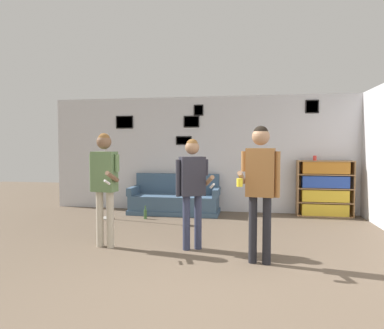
{
  "coord_description": "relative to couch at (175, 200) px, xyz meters",
  "views": [
    {
      "loc": [
        0.57,
        -3.28,
        1.53
      ],
      "look_at": [
        -0.37,
        2.36,
        1.23
      ],
      "focal_mm": 32.0,
      "sensor_mm": 36.0,
      "label": 1
    }
  ],
  "objects": [
    {
      "name": "ground_plane",
      "position": [
        1.1,
        -4.34,
        -0.29
      ],
      "size": [
        20.0,
        20.0,
        0.0
      ],
      "primitive_type": "plane",
      "color": "brown"
    },
    {
      "name": "wall_back",
      "position": [
        1.09,
        0.42,
        1.07
      ],
      "size": [
        8.41,
        0.08,
        2.7
      ],
      "color": "silver",
      "rests_on": "ground_plane"
    },
    {
      "name": "couch",
      "position": [
        0.0,
        0.0,
        0.0
      ],
      "size": [
        2.04,
        0.8,
        0.89
      ],
      "color": "#3D5670",
      "rests_on": "ground_plane"
    },
    {
      "name": "bookshelf",
      "position": [
        3.31,
        0.2,
        0.32
      ],
      "size": [
        1.18,
        0.3,
        1.22
      ],
      "color": "olive",
      "rests_on": "ground_plane"
    },
    {
      "name": "floor_lamp",
      "position": [
        -1.29,
        -0.86,
        0.97
      ],
      "size": [
        0.28,
        0.28,
        1.8
      ],
      "color": "#ADA89E",
      "rests_on": "ground_plane"
    },
    {
      "name": "person_player_foreground_left",
      "position": [
        -0.48,
        -2.77,
        0.78
      ],
      "size": [
        0.5,
        0.5,
        1.73
      ],
      "color": "#B7AD99",
      "rests_on": "ground_plane"
    },
    {
      "name": "person_player_foreground_center",
      "position": [
        0.85,
        -2.67,
        0.71
      ],
      "size": [
        0.59,
        0.38,
        1.64
      ],
      "color": "#2D334C",
      "rests_on": "ground_plane"
    },
    {
      "name": "person_watcher_holding_cup",
      "position": [
        1.82,
        -3.13,
        0.83
      ],
      "size": [
        0.54,
        0.42,
        1.8
      ],
      "color": "black",
      "rests_on": "ground_plane"
    },
    {
      "name": "bottle_on_floor",
      "position": [
        -0.48,
        -0.72,
        -0.18
      ],
      "size": [
        0.07,
        0.07,
        0.28
      ],
      "color": "#3D6638",
      "rests_on": "ground_plane"
    },
    {
      "name": "drinking_cup",
      "position": [
        3.09,
        0.2,
        0.99
      ],
      "size": [
        0.08,
        0.08,
        0.11
      ],
      "color": "red",
      "rests_on": "bookshelf"
    }
  ]
}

